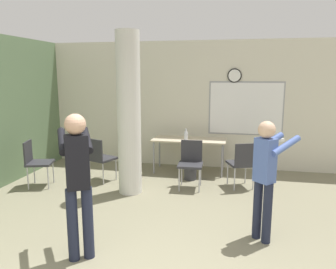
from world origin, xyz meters
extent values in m
cube|color=beige|center=(0.00, 5.06, 1.40)|extent=(8.00, 0.12, 2.80)
cylinder|color=black|center=(0.73, 4.99, 2.05)|extent=(0.30, 0.03, 0.30)
cylinder|color=white|center=(0.73, 4.97, 2.05)|extent=(0.25, 0.01, 0.25)
cube|color=#99999E|center=(0.99, 5.00, 1.35)|extent=(1.58, 0.01, 1.16)
cube|color=white|center=(0.99, 4.99, 1.35)|extent=(1.52, 0.02, 1.10)
cylinder|color=silver|center=(-1.02, 3.09, 1.40)|extent=(0.41, 0.41, 2.80)
cube|color=beige|center=(-0.16, 4.52, 0.71)|extent=(1.55, 0.67, 0.03)
cylinder|color=gray|center=(-0.88, 4.25, 0.35)|extent=(0.04, 0.04, 0.69)
cylinder|color=gray|center=(0.55, 4.25, 0.35)|extent=(0.04, 0.04, 0.69)
cylinder|color=gray|center=(-0.88, 4.79, 0.35)|extent=(0.04, 0.04, 0.69)
cylinder|color=gray|center=(0.55, 4.79, 0.35)|extent=(0.04, 0.04, 0.69)
cylinder|color=silver|center=(-0.22, 4.39, 0.81)|extent=(0.08, 0.08, 0.17)
cylinder|color=silver|center=(-0.22, 4.39, 0.93)|extent=(0.03, 0.03, 0.07)
cylinder|color=#38383D|center=(-0.07, 4.01, 0.19)|extent=(0.25, 0.25, 0.39)
cube|color=#2D2D33|center=(-1.74, 3.58, 0.45)|extent=(0.57, 0.57, 0.04)
cube|color=#2D2D33|center=(-1.82, 3.39, 0.67)|extent=(0.38, 0.17, 0.40)
cylinder|color=#B7B7BC|center=(-1.51, 3.68, 0.21)|extent=(0.02, 0.02, 0.43)
cylinder|color=#B7B7BC|center=(-1.84, 3.81, 0.21)|extent=(0.02, 0.02, 0.43)
cylinder|color=#B7B7BC|center=(-1.64, 3.35, 0.21)|extent=(0.02, 0.02, 0.43)
cylinder|color=#B7B7BC|center=(-1.98, 3.48, 0.21)|extent=(0.02, 0.02, 0.43)
cube|color=#2D2D33|center=(0.01, 3.48, 0.45)|extent=(0.46, 0.46, 0.04)
cube|color=#2D2D33|center=(0.00, 3.68, 0.67)|extent=(0.40, 0.04, 0.40)
cylinder|color=#B7B7BC|center=(-0.17, 3.29, 0.21)|extent=(0.02, 0.02, 0.43)
cylinder|color=#B7B7BC|center=(0.19, 3.30, 0.21)|extent=(0.02, 0.02, 0.43)
cylinder|color=#B7B7BC|center=(-0.18, 3.65, 0.21)|extent=(0.02, 0.02, 0.43)
cylinder|color=#B7B7BC|center=(0.18, 3.66, 0.21)|extent=(0.02, 0.02, 0.43)
cube|color=#2D2D33|center=(0.91, 3.76, 0.45)|extent=(0.57, 0.57, 0.04)
cube|color=#2D2D33|center=(0.98, 3.57, 0.67)|extent=(0.38, 0.17, 0.40)
cylinder|color=#B7B7BC|center=(1.01, 3.99, 0.21)|extent=(0.02, 0.02, 0.43)
cylinder|color=#B7B7BC|center=(0.68, 3.86, 0.21)|extent=(0.02, 0.02, 0.43)
cylinder|color=#B7B7BC|center=(1.14, 3.65, 0.21)|extent=(0.02, 0.02, 0.43)
cylinder|color=#B7B7BC|center=(0.81, 3.52, 0.21)|extent=(0.02, 0.02, 0.43)
cube|color=#2D2D33|center=(-2.76, 3.04, 0.45)|extent=(0.54, 0.54, 0.04)
cube|color=#2D2D33|center=(-2.95, 2.98, 0.67)|extent=(0.14, 0.39, 0.40)
cylinder|color=#B7B7BC|center=(-2.53, 2.92, 0.21)|extent=(0.02, 0.02, 0.43)
cylinder|color=#B7B7BC|center=(-2.63, 3.26, 0.21)|extent=(0.02, 0.02, 0.43)
cylinder|color=#B7B7BC|center=(-2.88, 2.82, 0.21)|extent=(0.02, 0.02, 0.43)
cylinder|color=#B7B7BC|center=(-2.98, 3.16, 0.21)|extent=(0.02, 0.02, 0.43)
cylinder|color=#1E2338|center=(-0.82, 0.96, 0.42)|extent=(0.12, 0.12, 0.84)
cylinder|color=#1E2338|center=(-0.96, 0.87, 0.42)|extent=(0.12, 0.12, 0.84)
cube|color=black|center=(-0.89, 0.91, 1.14)|extent=(0.31, 0.29, 0.60)
sphere|color=tan|center=(-0.89, 0.91, 1.56)|extent=(0.23, 0.23, 0.23)
cylinder|color=black|center=(-0.90, 1.19, 1.34)|extent=(0.35, 0.50, 0.24)
cylinder|color=black|center=(-1.13, 1.05, 1.34)|extent=(0.35, 0.50, 0.24)
cube|color=white|center=(-1.26, 1.25, 1.34)|extent=(0.10, 0.13, 0.04)
cylinder|color=#1E2338|center=(1.21, 1.71, 0.39)|extent=(0.11, 0.11, 0.77)
cylinder|color=#1E2338|center=(1.10, 1.82, 0.39)|extent=(0.11, 0.11, 0.77)
cube|color=#4C66AD|center=(1.15, 1.77, 1.05)|extent=(0.29, 0.28, 0.55)
sphere|color=#D8AD8C|center=(1.15, 1.77, 1.43)|extent=(0.21, 0.21, 0.21)
cylinder|color=#4C66AD|center=(1.39, 1.84, 1.23)|extent=(0.40, 0.40, 0.22)
cylinder|color=#4C66AD|center=(1.22, 2.01, 1.23)|extent=(0.40, 0.40, 0.22)
cube|color=white|center=(1.37, 2.17, 1.23)|extent=(0.12, 0.12, 0.04)
camera|label=1|loc=(0.77, -2.25, 2.09)|focal=35.00mm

